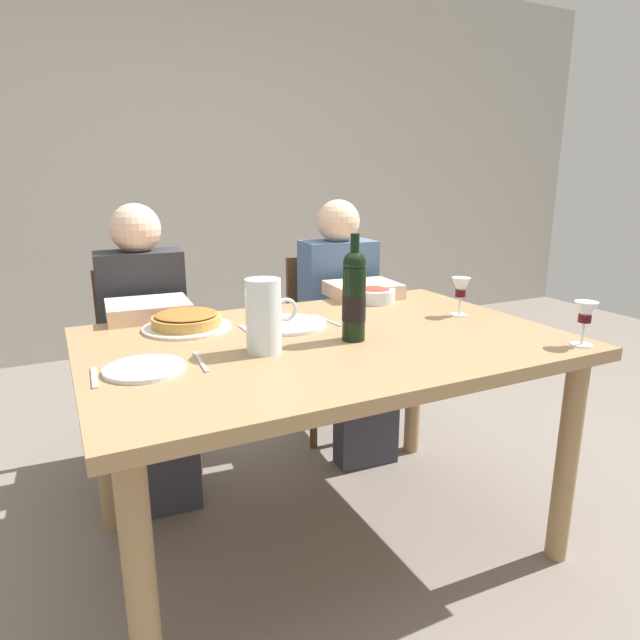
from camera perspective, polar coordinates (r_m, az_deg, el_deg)
The scene contains 19 objects.
ground_plane at distance 2.10m, azimuth 0.58°, elevation -22.13°, with size 8.00×8.00×0.00m, color slate.
back_wall at distance 4.21m, azimuth -16.62°, elevation 16.07°, with size 8.00×0.10×2.80m, color #B2ADA3.
dining_table at distance 1.78m, azimuth 0.64°, elevation -4.66°, with size 1.50×1.00×0.76m.
wine_bottle at distance 1.69m, azimuth 3.59°, elevation 2.54°, with size 0.07×0.07×0.33m.
water_pitcher at distance 1.59m, azimuth -5.88°, elevation -0.00°, with size 0.16×0.10×0.22m.
baked_tart at distance 1.90m, azimuth -13.77°, elevation -0.09°, with size 0.30×0.30×0.06m.
salad_bowl at distance 2.25m, azimuth 5.72°, elevation 2.72°, with size 0.17×0.17×0.06m.
wine_glass_left_diner at distance 2.07m, azimuth 14.51°, elevation 3.13°, with size 0.07×0.07×0.14m.
wine_glass_right_diner at distance 1.83m, azimuth 26.01°, elevation 0.51°, with size 0.07×0.07×0.14m.
dinner_plate_left_setting at distance 1.88m, azimuth -3.33°, elevation -0.45°, with size 0.26×0.26×0.01m, color white.
dinner_plate_right_setting at distance 1.52m, azimuth -17.89°, elevation -4.87°, with size 0.21×0.21×0.01m, color silver.
fork_left_setting at distance 1.83m, azimuth -7.64°, elevation -1.10°, with size 0.16×0.01×0.01m, color silver.
knife_left_setting at distance 1.95m, azimuth 0.73°, elevation -0.04°, with size 0.18×0.01×0.01m, color silver.
knife_right_setting at distance 1.55m, azimuth -12.40°, elevation -4.28°, with size 0.18×0.01×0.01m, color silver.
spoon_right_setting at distance 1.51m, azimuth -22.55°, elevation -5.57°, with size 0.16×0.01×0.01m, color silver.
chair_left at distance 2.55m, azimuth -18.01°, elevation -3.42°, with size 0.42×0.42×0.87m.
diner_left at distance 2.29m, azimuth -17.62°, elevation -2.28°, with size 0.35×0.52×1.16m.
chair_right at distance 2.78m, azimuth 0.78°, elevation -1.20°, with size 0.44×0.44×0.87m.
diner_right at distance 2.54m, azimuth 2.85°, elevation 0.04°, with size 0.37×0.53×1.16m.
Camera 1 is at (-0.76, -1.49, 1.26)m, focal length 30.57 mm.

